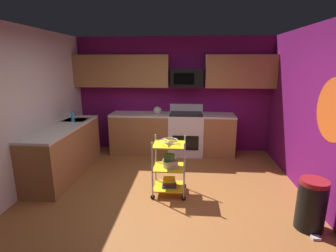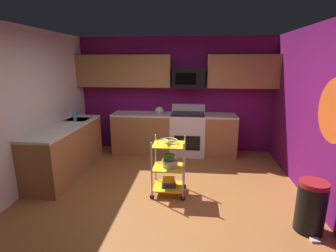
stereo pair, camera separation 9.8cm
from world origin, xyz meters
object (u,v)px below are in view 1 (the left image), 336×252
(oven_range, at_px, (186,133))
(fruit_bowl, at_px, (169,141))
(mixing_bowl_large, at_px, (170,163))
(dish_soap_bottle, at_px, (73,117))
(microwave, at_px, (187,78))
(book_stack, at_px, (169,182))
(rolling_cart, at_px, (169,167))
(trash_can, at_px, (311,205))
(kettle, at_px, (157,110))
(mixing_bowl_small, at_px, (169,157))

(oven_range, height_order, fruit_bowl, oven_range)
(mixing_bowl_large, distance_m, dish_soap_bottle, 2.24)
(microwave, height_order, book_stack, microwave)
(microwave, distance_m, rolling_cart, 2.36)
(fruit_bowl, height_order, trash_can, fruit_bowl)
(oven_range, height_order, kettle, kettle)
(fruit_bowl, bearing_deg, oven_range, 82.91)
(rolling_cart, height_order, fruit_bowl, rolling_cart)
(mixing_bowl_large, distance_m, kettle, 1.99)
(oven_range, relative_size, mixing_bowl_large, 4.37)
(book_stack, xyz_separation_m, kettle, (-0.41, 1.89, 0.81))
(rolling_cart, bearing_deg, dish_soap_bottle, 153.71)
(mixing_bowl_large, distance_m, book_stack, 0.33)
(fruit_bowl, relative_size, trash_can, 0.41)
(mixing_bowl_small, relative_size, kettle, 0.69)
(fruit_bowl, bearing_deg, rolling_cart, 33.69)
(fruit_bowl, distance_m, mixing_bowl_large, 0.36)
(book_stack, height_order, kettle, kettle)
(fruit_bowl, xyz_separation_m, mixing_bowl_large, (0.02, 0.00, -0.36))
(oven_range, bearing_deg, mixing_bowl_large, -96.53)
(mixing_bowl_small, bearing_deg, fruit_bowl, -160.31)
(oven_range, relative_size, rolling_cart, 1.20)
(mixing_bowl_small, relative_size, dish_soap_bottle, 0.91)
(rolling_cart, bearing_deg, mixing_bowl_small, 19.69)
(mixing_bowl_large, height_order, dish_soap_bottle, dish_soap_bottle)
(kettle, bearing_deg, fruit_bowl, -77.81)
(trash_can, bearing_deg, kettle, 130.39)
(rolling_cart, bearing_deg, book_stack, 180.00)
(book_stack, bearing_deg, mixing_bowl_small, 19.69)
(trash_can, bearing_deg, rolling_cart, 157.99)
(microwave, xyz_separation_m, trash_can, (1.59, -2.73, -1.37))
(microwave, xyz_separation_m, fruit_bowl, (-0.23, -1.99, -0.82))
(kettle, distance_m, dish_soap_bottle, 1.79)
(oven_range, distance_m, mixing_bowl_small, 1.91)
(dish_soap_bottle, height_order, trash_can, dish_soap_bottle)
(microwave, height_order, mixing_bowl_small, microwave)
(fruit_bowl, xyz_separation_m, book_stack, (0.00, 0.00, -0.69))
(microwave, bearing_deg, book_stack, -96.71)
(microwave, distance_m, dish_soap_bottle, 2.51)
(fruit_bowl, bearing_deg, kettle, 102.19)
(oven_range, bearing_deg, dish_soap_bottle, -156.95)
(trash_can, bearing_deg, fruit_bowl, 157.99)
(microwave, xyz_separation_m, mixing_bowl_large, (-0.22, -1.99, -1.18))
(microwave, relative_size, fruit_bowl, 2.57)
(mixing_bowl_small, distance_m, trash_can, 1.99)
(oven_range, xyz_separation_m, mixing_bowl_large, (-0.22, -1.89, 0.04))
(kettle, bearing_deg, microwave, 9.59)
(oven_range, xyz_separation_m, mixing_bowl_small, (-0.23, -1.89, 0.14))
(microwave, height_order, trash_can, microwave)
(oven_range, relative_size, kettle, 4.17)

